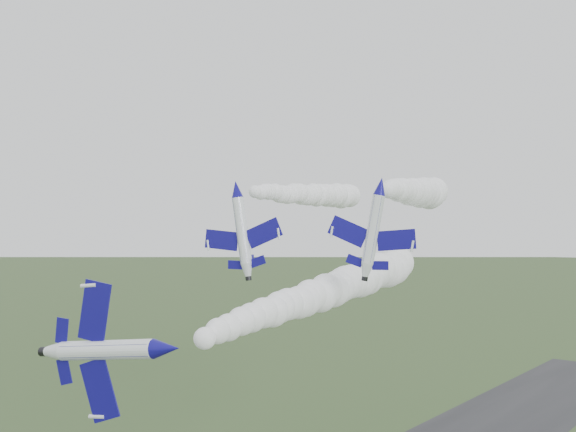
% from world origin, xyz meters
% --- Properties ---
extents(jet_lead, '(5.15, 12.35, 10.38)m').
position_xyz_m(jet_lead, '(11.91, -9.19, 29.33)').
color(jet_lead, white).
extents(smoke_trail_jet_lead, '(25.18, 65.15, 5.63)m').
position_xyz_m(smoke_trail_jet_lead, '(2.25, 25.54, 30.85)').
color(smoke_trail_jet_lead, white).
extents(jet_pair_left, '(11.16, 13.10, 3.53)m').
position_xyz_m(jet_pair_left, '(-10.90, 21.87, 43.48)').
color(jet_pair_left, white).
extents(smoke_trail_jet_pair_left, '(19.75, 50.43, 4.74)m').
position_xyz_m(smoke_trail_jet_pair_left, '(-19.62, 49.76, 44.34)').
color(smoke_trail_jet_pair_left, white).
extents(jet_pair_right, '(9.38, 10.90, 3.12)m').
position_xyz_m(jet_pair_right, '(11.99, 20.48, 42.73)').
color(jet_pair_right, white).
extents(smoke_trail_jet_pair_right, '(29.47, 58.35, 5.60)m').
position_xyz_m(smoke_trail_jet_pair_right, '(-0.01, 51.08, 44.08)').
color(smoke_trail_jet_pair_right, white).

